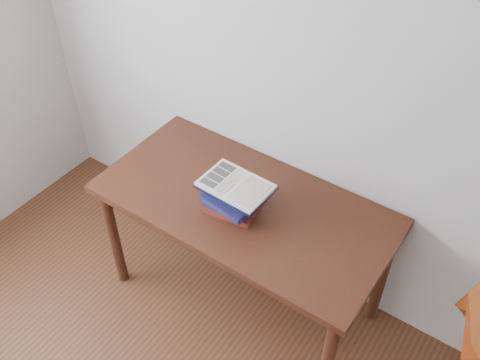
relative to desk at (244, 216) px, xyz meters
The scene contains 3 objects.
desk is the anchor object (origin of this frame).
book_stack 0.18m from the desk, 109.53° to the right, with size 0.26×0.22×0.14m.
open_book 0.26m from the desk, 95.09° to the right, with size 0.33×0.24×0.03m.
Camera 1 is at (0.93, -0.13, 2.62)m, focal length 40.00 mm.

